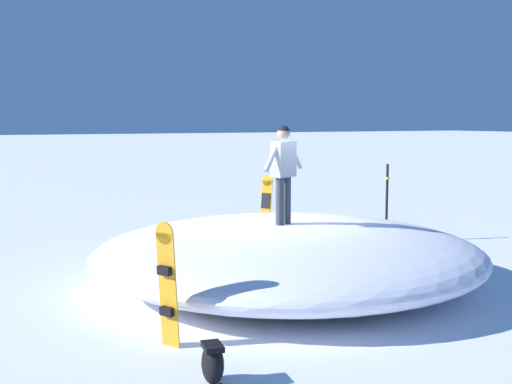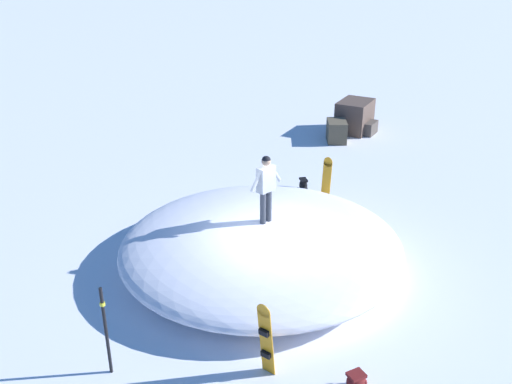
# 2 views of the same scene
# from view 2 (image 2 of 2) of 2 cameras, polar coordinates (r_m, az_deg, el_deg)

# --- Properties ---
(ground) EXTENTS (240.00, 240.00, 0.00)m
(ground) POSITION_cam_2_polar(r_m,az_deg,el_deg) (13.48, 1.87, -8.27)
(ground) COLOR white
(snow_mound) EXTENTS (7.74, 7.82, 1.08)m
(snow_mound) POSITION_cam_2_polar(r_m,az_deg,el_deg) (13.56, 0.54, -5.36)
(snow_mound) COLOR white
(snow_mound) RESTS_ON ground
(snowboarder_standing) EXTENTS (0.47, 0.96, 1.68)m
(snowboarder_standing) POSITION_cam_2_polar(r_m,az_deg,el_deg) (13.01, 1.02, 0.88)
(snowboarder_standing) COLOR #333842
(snowboarder_standing) RESTS_ON snow_mound
(snowboard_primary_upright) EXTENTS (0.35, 0.33, 1.60)m
(snowboard_primary_upright) POSITION_cam_2_polar(r_m,az_deg,el_deg) (10.23, 0.99, -14.66)
(snowboard_primary_upright) COLOR orange
(snowboard_primary_upright) RESTS_ON ground
(snowboard_secondary_upright) EXTENTS (0.31, 0.25, 1.61)m
(snowboard_secondary_upright) POSITION_cam_2_polar(r_m,az_deg,el_deg) (16.32, 7.16, 0.94)
(snowboard_secondary_upright) COLOR orange
(snowboard_secondary_upright) RESTS_ON ground
(backpack_near) EXTENTS (0.32, 0.54, 0.33)m
(backpack_near) POSITION_cam_2_polar(r_m,az_deg,el_deg) (10.56, 10.14, -18.31)
(backpack_near) COLOR maroon
(backpack_near) RESTS_ON ground
(backpack_far) EXTENTS (0.57, 0.30, 0.46)m
(backpack_far) POSITION_cam_2_polar(r_m,az_deg,el_deg) (17.57, 4.83, 0.67)
(backpack_far) COLOR black
(backpack_far) RESTS_ON ground
(trail_marker_pole) EXTENTS (0.10, 0.10, 1.83)m
(trail_marker_pole) POSITION_cam_2_polar(r_m,az_deg,el_deg) (10.55, -14.99, -13.31)
(trail_marker_pole) COLOR black
(trail_marker_pole) RESTS_ON ground
(rock_outcrop) EXTENTS (2.42, 2.86, 1.27)m
(rock_outcrop) POSITION_cam_2_polar(r_m,az_deg,el_deg) (23.28, 9.72, 7.18)
(rock_outcrop) COLOR #4F4640
(rock_outcrop) RESTS_ON ground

